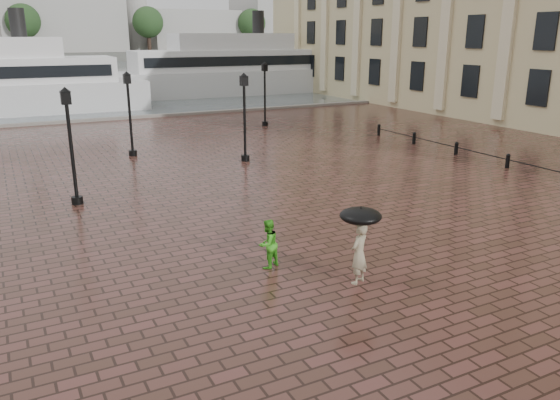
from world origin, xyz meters
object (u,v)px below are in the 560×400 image
at_px(street_lamps, 139,114).
at_px(ferry_far, 232,69).
at_px(child_pedestrian, 268,244).
at_px(adult_pedestrian, 359,254).

relative_size(street_lamps, ferry_far, 0.78).
distance_m(street_lamps, ferry_far, 32.99).
xyz_separation_m(street_lamps, ferry_far, (17.10, 28.21, 0.35)).
bearing_deg(ferry_far, child_pedestrian, -110.18).
bearing_deg(child_pedestrian, adult_pedestrian, 106.13).
distance_m(adult_pedestrian, child_pedestrian, 2.65).
height_order(street_lamps, ferry_far, ferry_far).
relative_size(adult_pedestrian, child_pedestrian, 1.17).
xyz_separation_m(street_lamps, adult_pedestrian, (1.29, -18.57, -1.49)).
height_order(street_lamps, adult_pedestrian, street_lamps).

